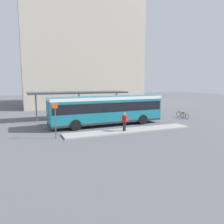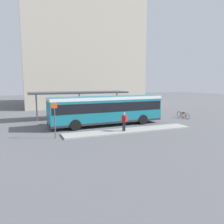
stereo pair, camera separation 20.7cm
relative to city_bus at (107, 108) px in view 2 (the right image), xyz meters
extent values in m
plane|color=#5B5B60|center=(-0.01, 0.00, -1.75)|extent=(120.00, 120.00, 0.00)
cube|color=#9E9E99|center=(0.90, -3.42, -1.69)|extent=(12.06, 1.80, 0.12)
cube|color=#197284|center=(-0.01, 0.00, -0.09)|extent=(11.74, 2.89, 2.62)
cube|color=white|center=(-0.01, 0.00, 1.07)|extent=(11.76, 2.91, 0.30)
cube|color=black|center=(-0.01, 0.00, 0.23)|extent=(11.51, 2.91, 0.92)
cube|color=black|center=(5.80, 0.19, 0.23)|extent=(0.16, 2.31, 1.01)
cube|color=#28282B|center=(-0.01, 0.00, -1.30)|extent=(11.75, 2.90, 0.20)
cylinder|color=black|center=(3.56, 1.32, -1.23)|extent=(1.03, 0.31, 1.02)
cylinder|color=black|center=(3.64, -1.08, -1.23)|extent=(1.03, 0.31, 1.02)
cylinder|color=black|center=(-3.66, 1.08, -1.23)|extent=(1.03, 0.31, 1.02)
cylinder|color=black|center=(-3.58, -1.32, -1.23)|extent=(1.03, 0.31, 1.02)
cylinder|color=#232328|center=(0.15, -3.67, -1.22)|extent=(0.15, 0.15, 0.80)
cylinder|color=#232328|center=(0.32, -3.60, -1.22)|extent=(0.15, 0.15, 0.80)
cube|color=#B21E1E|center=(0.23, -3.64, -0.52)|extent=(0.45, 0.36, 0.60)
cube|color=maroon|center=(0.32, -3.82, -0.49)|extent=(0.35, 0.30, 0.46)
sphere|color=tan|center=(0.23, -3.64, -0.09)|extent=(0.22, 0.22, 0.22)
torus|color=black|center=(10.18, -0.35, -1.40)|extent=(0.09, 0.70, 0.69)
torus|color=black|center=(10.23, 0.59, -1.40)|extent=(0.09, 0.70, 0.69)
cylinder|color=orange|center=(10.20, 0.12, -1.18)|extent=(0.08, 0.73, 0.04)
cylinder|color=orange|center=(10.21, 0.29, -1.23)|extent=(0.04, 0.04, 0.34)
cube|color=black|center=(10.21, 0.29, -1.06)|extent=(0.08, 0.18, 0.04)
cylinder|color=orange|center=(10.18, -0.25, -1.10)|extent=(0.48, 0.06, 0.03)
torus|color=black|center=(10.37, 1.45, -1.39)|extent=(0.06, 0.73, 0.73)
torus|color=black|center=(10.39, 0.46, -1.39)|extent=(0.06, 0.73, 0.73)
cylinder|color=red|center=(10.38, 0.95, -1.15)|extent=(0.05, 0.77, 0.04)
cylinder|color=red|center=(10.38, 0.77, -1.21)|extent=(0.04, 0.04, 0.36)
cube|color=black|center=(10.38, 0.77, -1.03)|extent=(0.07, 0.18, 0.04)
cylinder|color=red|center=(10.37, 1.35, -1.06)|extent=(0.48, 0.04, 0.03)
cube|color=#383D47|center=(-1.59, 5.20, 1.42)|extent=(11.67, 3.31, 0.18)
cylinder|color=gray|center=(-6.55, 5.20, -0.21)|extent=(0.16, 0.16, 3.08)
cylinder|color=gray|center=(3.37, 5.20, -0.21)|extent=(0.16, 0.16, 3.08)
cylinder|color=gray|center=(-1.59, 5.20, -0.21)|extent=(0.16, 0.16, 3.08)
cylinder|color=slate|center=(-5.24, 2.36, -1.52)|extent=(0.65, 0.65, 0.45)
sphere|color=#286B2D|center=(-5.24, 2.36, -1.01)|extent=(0.75, 0.75, 0.75)
cylinder|color=slate|center=(2.04, 2.68, -1.45)|extent=(0.86, 0.86, 0.58)
sphere|color=#235B28|center=(2.04, 2.68, -0.79)|extent=(0.99, 0.99, 0.99)
cylinder|color=#4C4C51|center=(-5.69, -3.49, -0.55)|extent=(0.08, 0.08, 2.40)
cube|color=#D84C19|center=(-5.69, -3.49, 0.85)|extent=(0.44, 0.03, 0.40)
cube|color=#BCB29E|center=(2.86, 21.61, 8.25)|extent=(21.21, 13.16, 20.00)
camera|label=1|loc=(-8.08, -20.68, 2.67)|focal=35.00mm
camera|label=2|loc=(-7.89, -20.76, 2.67)|focal=35.00mm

